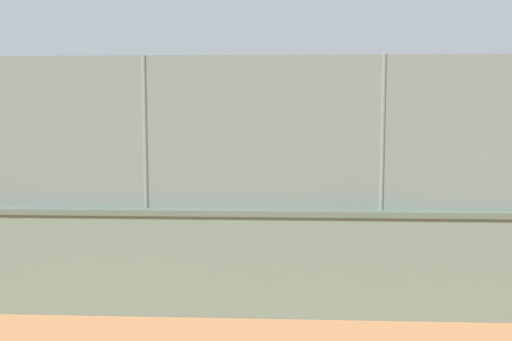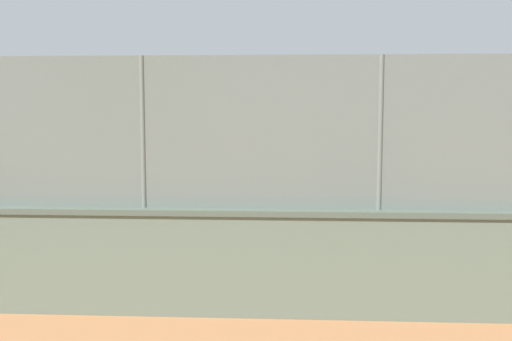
# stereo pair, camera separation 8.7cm
# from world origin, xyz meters

# --- Properties ---
(ground_plane) EXTENTS (260.00, 260.00, 0.00)m
(ground_plane) POSITION_xyz_m (0.00, 0.00, 0.00)
(ground_plane) COLOR #A36B42
(perimeter_wall) EXTENTS (26.10, 1.20, 1.48)m
(perimeter_wall) POSITION_xyz_m (-2.56, 10.27, 0.75)
(perimeter_wall) COLOR slate
(perimeter_wall) RESTS_ON ground_plane
(fence_panel_on_wall) EXTENTS (25.63, 0.80, 2.07)m
(fence_panel_on_wall) POSITION_xyz_m (-2.56, 10.27, 2.52)
(fence_panel_on_wall) COLOR slate
(fence_panel_on_wall) RESTS_ON perimeter_wall
(player_at_service_line) EXTENTS (0.76, 1.27, 1.72)m
(player_at_service_line) POSITION_xyz_m (-3.82, -0.27, 1.02)
(player_at_service_line) COLOR black
(player_at_service_line) RESTS_ON ground_plane
(player_near_wall_returning) EXTENTS (0.74, 0.75, 1.56)m
(player_near_wall_returning) POSITION_xyz_m (3.84, 3.32, 0.91)
(player_near_wall_returning) COLOR black
(player_near_wall_returning) RESTS_ON ground_plane
(sports_ball) EXTENTS (0.10, 0.10, 0.10)m
(sports_ball) POSITION_xyz_m (-4.74, 2.12, 0.05)
(sports_ball) COLOR #3399D8
(sports_ball) RESTS_ON ground_plane
(spare_ball_by_wall) EXTENTS (0.12, 0.12, 0.12)m
(spare_ball_by_wall) POSITION_xyz_m (-1.96, 8.73, 0.06)
(spare_ball_by_wall) COLOR white
(spare_ball_by_wall) RESTS_ON ground_plane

